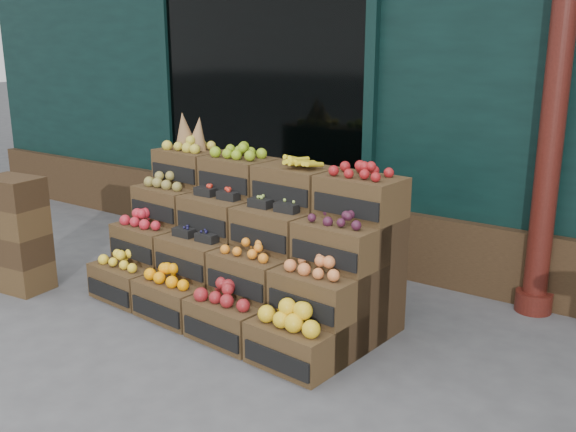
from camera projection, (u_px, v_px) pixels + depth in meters
The scene contains 5 objects.
ground at pixel (250, 372), 4.10m from camera, with size 60.00×60.00×0.00m, color #49494C.
shop_facade at pixel (521, 10), 7.48m from camera, with size 12.00×6.24×4.80m.
crate_display at pixel (245, 253), 4.99m from camera, with size 2.42×1.32×1.47m.
spare_crates at pixel (17, 234), 5.37m from camera, with size 0.52×0.39×0.97m.
shopkeeper at pixel (260, 135), 7.13m from camera, with size 0.76×0.50×2.09m, color #1A5E26.
Camera 1 is at (2.34, -2.87, 2.04)m, focal length 40.00 mm.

